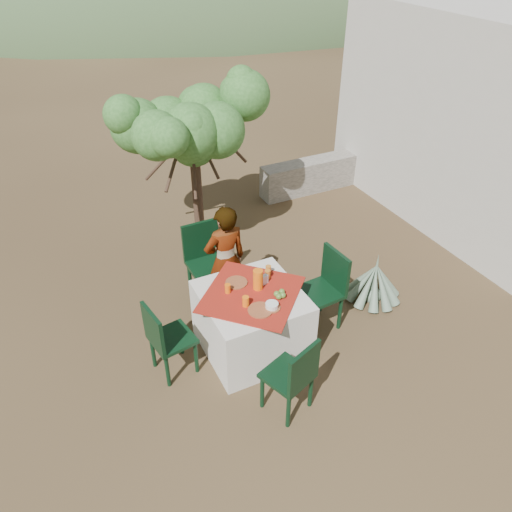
{
  "coord_description": "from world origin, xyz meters",
  "views": [
    {
      "loc": [
        -1.09,
        -3.21,
        4.03
      ],
      "look_at": [
        0.88,
        0.81,
        0.91
      ],
      "focal_mm": 35.0,
      "sensor_mm": 36.0,
      "label": 1
    }
  ],
  "objects_px": {
    "chair_right": "(326,286)",
    "juice_pitcher": "(258,280)",
    "guesthouse": "(506,113)",
    "person": "(226,261)",
    "shrub_tree": "(196,132)",
    "agave": "(374,282)",
    "chair_near": "(294,375)",
    "chair_left": "(165,338)",
    "table": "(252,321)",
    "chair_far": "(205,258)"
  },
  "relations": [
    {
      "from": "chair_right",
      "to": "juice_pitcher",
      "type": "bearing_deg",
      "value": -97.71
    },
    {
      "from": "chair_right",
      "to": "guesthouse",
      "type": "relative_size",
      "value": 0.23
    },
    {
      "from": "juice_pitcher",
      "to": "person",
      "type": "bearing_deg",
      "value": 96.54
    },
    {
      "from": "shrub_tree",
      "to": "chair_right",
      "type": "bearing_deg",
      "value": -74.04
    },
    {
      "from": "shrub_tree",
      "to": "agave",
      "type": "bearing_deg",
      "value": -56.18
    },
    {
      "from": "shrub_tree",
      "to": "person",
      "type": "bearing_deg",
      "value": -100.26
    },
    {
      "from": "chair_near",
      "to": "guesthouse",
      "type": "relative_size",
      "value": 0.21
    },
    {
      "from": "chair_near",
      "to": "shrub_tree",
      "type": "relative_size",
      "value": 0.42
    },
    {
      "from": "chair_left",
      "to": "juice_pitcher",
      "type": "distance_m",
      "value": 1.11
    },
    {
      "from": "chair_left",
      "to": "juice_pitcher",
      "type": "bearing_deg",
      "value": -99.42
    },
    {
      "from": "juice_pitcher",
      "to": "agave",
      "type": "bearing_deg",
      "value": 1.64
    },
    {
      "from": "table",
      "to": "guesthouse",
      "type": "height_order",
      "value": "guesthouse"
    },
    {
      "from": "person",
      "to": "shrub_tree",
      "type": "distance_m",
      "value": 1.81
    },
    {
      "from": "chair_far",
      "to": "chair_right",
      "type": "bearing_deg",
      "value": -47.26
    },
    {
      "from": "chair_far",
      "to": "agave",
      "type": "height_order",
      "value": "chair_far"
    },
    {
      "from": "chair_near",
      "to": "chair_left",
      "type": "height_order",
      "value": "chair_near"
    },
    {
      "from": "chair_right",
      "to": "person",
      "type": "height_order",
      "value": "person"
    },
    {
      "from": "table",
      "to": "chair_far",
      "type": "bearing_deg",
      "value": 95.31
    },
    {
      "from": "agave",
      "to": "guesthouse",
      "type": "xyz_separation_m",
      "value": [
        3.24,
        1.29,
        1.25
      ]
    },
    {
      "from": "person",
      "to": "agave",
      "type": "xyz_separation_m",
      "value": [
        1.7,
        -0.64,
        -0.45
      ]
    },
    {
      "from": "guesthouse",
      "to": "juice_pitcher",
      "type": "bearing_deg",
      "value": -164.67
    },
    {
      "from": "chair_near",
      "to": "agave",
      "type": "height_order",
      "value": "chair_near"
    },
    {
      "from": "chair_left",
      "to": "guesthouse",
      "type": "relative_size",
      "value": 0.21
    },
    {
      "from": "shrub_tree",
      "to": "agave",
      "type": "xyz_separation_m",
      "value": [
        1.43,
        -2.14,
        -1.43
      ]
    },
    {
      "from": "chair_right",
      "to": "guesthouse",
      "type": "distance_m",
      "value": 4.37
    },
    {
      "from": "chair_near",
      "to": "table",
      "type": "bearing_deg",
      "value": -111.8
    },
    {
      "from": "chair_left",
      "to": "person",
      "type": "relative_size",
      "value": 0.63
    },
    {
      "from": "table",
      "to": "person",
      "type": "xyz_separation_m",
      "value": [
        0.02,
        0.74,
        0.32
      ]
    },
    {
      "from": "table",
      "to": "shrub_tree",
      "type": "relative_size",
      "value": 0.61
    },
    {
      "from": "chair_right",
      "to": "chair_near",
      "type": "bearing_deg",
      "value": -49.47
    },
    {
      "from": "person",
      "to": "agave",
      "type": "distance_m",
      "value": 1.88
    },
    {
      "from": "agave",
      "to": "chair_left",
      "type": "bearing_deg",
      "value": -179.03
    },
    {
      "from": "table",
      "to": "guesthouse",
      "type": "relative_size",
      "value": 0.31
    },
    {
      "from": "chair_left",
      "to": "chair_right",
      "type": "xyz_separation_m",
      "value": [
        1.88,
        -0.05,
        0.04
      ]
    },
    {
      "from": "table",
      "to": "chair_left",
      "type": "bearing_deg",
      "value": 176.81
    },
    {
      "from": "chair_left",
      "to": "juice_pitcher",
      "type": "xyz_separation_m",
      "value": [
        1.04,
        -0.0,
        0.39
      ]
    },
    {
      "from": "person",
      "to": "agave",
      "type": "relative_size",
      "value": 1.89
    },
    {
      "from": "chair_near",
      "to": "agave",
      "type": "distance_m",
      "value": 2.06
    },
    {
      "from": "chair_far",
      "to": "table",
      "type": "bearing_deg",
      "value": -85.53
    },
    {
      "from": "shrub_tree",
      "to": "guesthouse",
      "type": "distance_m",
      "value": 4.75
    },
    {
      "from": "chair_right",
      "to": "guesthouse",
      "type": "height_order",
      "value": "guesthouse"
    },
    {
      "from": "chair_near",
      "to": "juice_pitcher",
      "type": "height_order",
      "value": "juice_pitcher"
    },
    {
      "from": "chair_far",
      "to": "agave",
      "type": "xyz_separation_m",
      "value": [
        1.83,
        -0.99,
        -0.3
      ]
    },
    {
      "from": "table",
      "to": "person",
      "type": "bearing_deg",
      "value": 88.35
    },
    {
      "from": "chair_left",
      "to": "guesthouse",
      "type": "xyz_separation_m",
      "value": [
        5.91,
        1.33,
        1.01
      ]
    },
    {
      "from": "chair_far",
      "to": "chair_left",
      "type": "height_order",
      "value": "chair_far"
    },
    {
      "from": "table",
      "to": "guesthouse",
      "type": "xyz_separation_m",
      "value": [
        4.97,
        1.39,
        1.12
      ]
    },
    {
      "from": "table",
      "to": "chair_left",
      "type": "xyz_separation_m",
      "value": [
        -0.94,
        0.05,
        0.11
      ]
    },
    {
      "from": "person",
      "to": "juice_pitcher",
      "type": "height_order",
      "value": "person"
    },
    {
      "from": "guesthouse",
      "to": "chair_near",
      "type": "bearing_deg",
      "value": -154.92
    }
  ]
}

